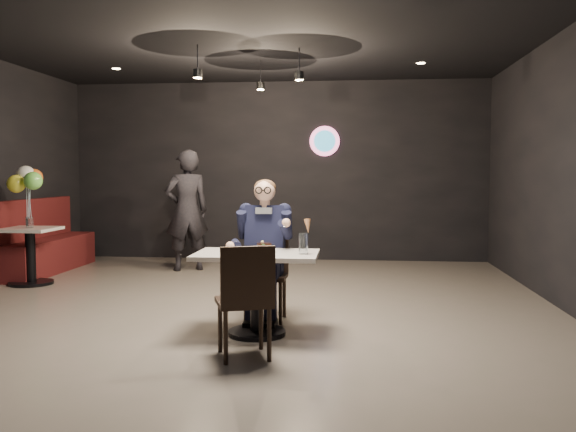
# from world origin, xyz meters

# --- Properties ---
(floor) EXTENTS (9.00, 9.00, 0.00)m
(floor) POSITION_xyz_m (0.00, 0.00, 0.00)
(floor) COLOR slate
(floor) RESTS_ON ground
(wall_sign) EXTENTS (0.50, 0.06, 0.50)m
(wall_sign) POSITION_xyz_m (0.80, 4.47, 2.00)
(wall_sign) COLOR pink
(wall_sign) RESTS_ON floor
(pendant_lights) EXTENTS (1.40, 1.20, 0.36)m
(pendant_lights) POSITION_xyz_m (0.00, 2.00, 2.88)
(pendant_lights) COLOR black
(pendant_lights) RESTS_ON floor
(main_table) EXTENTS (1.10, 0.70, 0.75)m
(main_table) POSITION_xyz_m (0.40, -0.38, 0.38)
(main_table) COLOR silver
(main_table) RESTS_ON floor
(chair_far) EXTENTS (0.42, 0.46, 0.92)m
(chair_far) POSITION_xyz_m (0.40, 0.17, 0.46)
(chair_far) COLOR black
(chair_far) RESTS_ON floor
(chair_near) EXTENTS (0.55, 0.57, 0.92)m
(chair_near) POSITION_xyz_m (0.40, -1.05, 0.46)
(chair_near) COLOR black
(chair_near) RESTS_ON floor
(seated_man) EXTENTS (0.60, 0.80, 1.44)m
(seated_man) POSITION_xyz_m (0.40, 0.17, 0.72)
(seated_man) COLOR black
(seated_man) RESTS_ON floor
(dessert_plate) EXTENTS (0.20, 0.20, 0.01)m
(dessert_plate) POSITION_xyz_m (0.45, -0.48, 0.76)
(dessert_plate) COLOR white
(dessert_plate) RESTS_ON main_table
(cake_slice) EXTENTS (0.14, 0.13, 0.08)m
(cake_slice) POSITION_xyz_m (0.49, -0.48, 0.80)
(cake_slice) COLOR black
(cake_slice) RESTS_ON dessert_plate
(mint_leaf) EXTENTS (0.07, 0.04, 0.01)m
(mint_leaf) POSITION_xyz_m (0.47, -0.52, 0.84)
(mint_leaf) COLOR green
(mint_leaf) RESTS_ON cake_slice
(sundae_glass) EXTENTS (0.08, 0.08, 0.18)m
(sundae_glass) POSITION_xyz_m (0.83, -0.42, 0.84)
(sundae_glass) COLOR silver
(sundae_glass) RESTS_ON main_table
(wafer_cone) EXTENTS (0.08, 0.08, 0.13)m
(wafer_cone) POSITION_xyz_m (0.86, -0.40, 0.99)
(wafer_cone) COLOR #C2814F
(wafer_cone) RESTS_ON sundae_glass
(booth_bench) EXTENTS (0.54, 2.17, 1.09)m
(booth_bench) POSITION_xyz_m (-3.25, 2.81, 0.54)
(booth_bench) COLOR #3F0F0D
(booth_bench) RESTS_ON floor
(side_table) EXTENTS (0.65, 0.65, 0.81)m
(side_table) POSITION_xyz_m (-2.95, 1.81, 0.41)
(side_table) COLOR silver
(side_table) RESTS_ON floor
(balloon_vase) EXTENTS (0.10, 0.10, 0.14)m
(balloon_vase) POSITION_xyz_m (-2.95, 1.81, 0.82)
(balloon_vase) COLOR silver
(balloon_vase) RESTS_ON side_table
(balloon_bunch) EXTENTS (0.43, 0.43, 0.70)m
(balloon_bunch) POSITION_xyz_m (-2.95, 1.81, 1.25)
(balloon_bunch) COLOR yellow
(balloon_bunch) RESTS_ON balloon_vase
(passerby) EXTENTS (0.79, 0.69, 1.81)m
(passerby) POSITION_xyz_m (-1.21, 3.17, 0.91)
(passerby) COLOR black
(passerby) RESTS_ON floor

